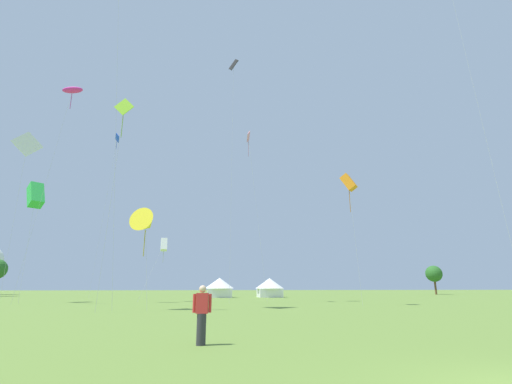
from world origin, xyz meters
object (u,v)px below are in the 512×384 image
object	(u,v)px
festival_tent_center	(220,287)
tree_distant_left	(434,274)
kite_blue_diamond	(116,142)
kite_magenta_parafoil	(72,90)
kite_lime_diamond	(123,113)
kite_yellow_delta	(146,223)
kite_black_diamond	(233,69)
kite_green_box	(36,195)
kite_orange_box	(349,183)
person_spectator	(202,315)
kite_white_box	(164,245)
kite_white_diamond	(27,145)
festival_tent_left	(270,287)
kite_pink_diamond	(249,142)

from	to	relation	value
festival_tent_center	tree_distant_left	bearing A→B (deg)	18.28
kite_blue_diamond	tree_distant_left	bearing A→B (deg)	11.46
kite_magenta_parafoil	kite_lime_diamond	size ratio (longest dim) A/B	1.49
kite_yellow_delta	kite_black_diamond	bearing A→B (deg)	56.22
kite_green_box	festival_tent_center	distance (m)	30.32
kite_orange_box	kite_magenta_parafoil	size ratio (longest dim) A/B	0.52
kite_black_diamond	person_spectator	xyz separation A→B (m)	(-3.47, -30.29, -28.37)
kite_white_box	kite_white_diamond	xyz separation A→B (m)	(-14.68, -5.34, 10.00)
festival_tent_left	tree_distant_left	size ratio (longest dim) A/B	0.74
tree_distant_left	kite_lime_diamond	bearing A→B (deg)	-140.08
kite_magenta_parafoil	kite_white_diamond	world-z (taller)	kite_magenta_parafoil
kite_lime_diamond	festival_tent_left	world-z (taller)	kite_lime_diamond
kite_blue_diamond	person_spectator	size ratio (longest dim) A/B	16.63
person_spectator	festival_tent_center	distance (m)	50.54
kite_pink_diamond	kite_black_diamond	bearing A→B (deg)	173.46
kite_orange_box	kite_white_box	bearing A→B (deg)	147.64
festival_tent_left	kite_white_box	bearing A→B (deg)	-135.06
kite_lime_diamond	tree_distant_left	xyz separation A→B (m)	(60.37, 50.51, -10.70)
festival_tent_center	kite_magenta_parafoil	bearing A→B (deg)	-133.85
kite_white_diamond	festival_tent_left	distance (m)	40.57
kite_pink_diamond	kite_blue_diamond	size ratio (longest dim) A/B	0.72
kite_pink_diamond	tree_distant_left	bearing A→B (deg)	37.43
kite_yellow_delta	kite_pink_diamond	size ratio (longest dim) A/B	0.38
person_spectator	tree_distant_left	distance (m)	86.01
kite_lime_diamond	person_spectator	xyz separation A→B (m)	(6.57, -16.49, -14.45)
kite_magenta_parafoil	kite_black_diamond	bearing A→B (deg)	-0.06
kite_magenta_parafoil	tree_distant_left	world-z (taller)	kite_magenta_parafoil
tree_distant_left	kite_magenta_parafoil	bearing A→B (deg)	-152.18
kite_white_box	festival_tent_left	size ratio (longest dim) A/B	1.57
festival_tent_left	kite_lime_diamond	bearing A→B (deg)	-118.65
kite_green_box	kite_pink_diamond	size ratio (longest dim) A/B	0.66
kite_pink_diamond	kite_lime_diamond	bearing A→B (deg)	-131.74
kite_orange_box	kite_pink_diamond	size ratio (longest dim) A/B	0.63
kite_pink_diamond	person_spectator	xyz separation A→B (m)	(-5.54, -30.06, -18.20)
kite_white_diamond	tree_distant_left	bearing A→B (deg)	27.67
kite_lime_diamond	kite_white_box	bearing A→B (deg)	82.70
kite_magenta_parafoil	kite_pink_diamond	xyz separation A→B (m)	(21.26, -0.26, -5.33)
kite_lime_diamond	kite_magenta_parafoil	bearing A→B (deg)	123.52
kite_pink_diamond	kite_lime_diamond	size ratio (longest dim) A/B	1.24
kite_yellow_delta	festival_tent_left	bearing A→B (deg)	62.82
kite_blue_diamond	kite_yellow_delta	bearing A→B (deg)	-72.25
kite_green_box	kite_blue_diamond	world-z (taller)	kite_blue_diamond
kite_white_box	person_spectator	world-z (taller)	kite_white_box
kite_orange_box	person_spectator	bearing A→B (deg)	-123.65
kite_lime_diamond	tree_distant_left	world-z (taller)	kite_lime_diamond
kite_black_diamond	kite_lime_diamond	distance (m)	22.03
kite_yellow_delta	tree_distant_left	world-z (taller)	kite_yellow_delta
kite_white_diamond	kite_lime_diamond	xyz separation A→B (m)	(12.41, -12.35, -1.37)
kite_white_diamond	tree_distant_left	size ratio (longest dim) A/B	2.83
kite_magenta_parafoil	kite_white_box	bearing A→B (deg)	18.68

